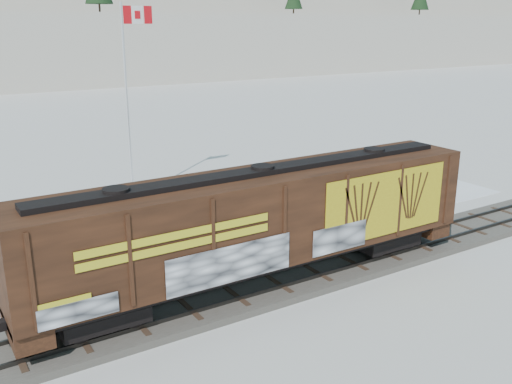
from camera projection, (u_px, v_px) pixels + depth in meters
ground at (274, 287)px, 23.61m from camera, size 500.00×500.00×0.00m
rail_track at (274, 284)px, 23.57m from camera, size 50.00×3.40×0.43m
parking_strip at (193, 232)px, 29.69m from camera, size 40.00×8.00×0.03m
hopper_railcar at (263, 220)px, 22.45m from camera, size 19.31×3.06×4.72m
flagpole at (131, 130)px, 34.16m from camera, size 2.30×0.90×11.62m
car_silver at (124, 225)px, 28.50m from camera, size 4.46×1.87×1.51m
car_white at (150, 226)px, 28.31m from camera, size 4.75×2.21×1.51m
car_dark at (354, 196)px, 33.34m from camera, size 5.16×3.20×1.40m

